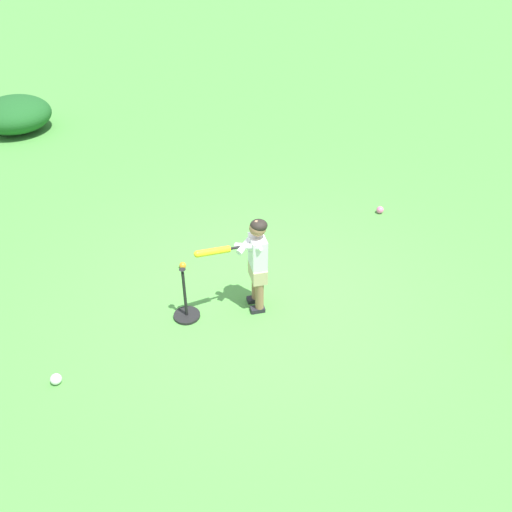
# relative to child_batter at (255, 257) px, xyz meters

# --- Properties ---
(ground_plane) EXTENTS (40.00, 40.00, 0.00)m
(ground_plane) POSITION_rel_child_batter_xyz_m (0.11, 0.14, -0.65)
(ground_plane) COLOR #519942
(child_batter) EXTENTS (0.73, 0.42, 1.08)m
(child_batter) POSITION_rel_child_batter_xyz_m (0.00, 0.00, 0.00)
(child_batter) COLOR #232328
(child_batter) RESTS_ON ground
(play_ball_midfield) EXTENTS (0.10, 0.10, 0.10)m
(play_ball_midfield) POSITION_rel_child_batter_xyz_m (1.85, 1.89, -0.60)
(play_ball_midfield) COLOR pink
(play_ball_midfield) RESTS_ON ground
(play_ball_by_bucket) EXTENTS (0.10, 0.10, 0.10)m
(play_ball_by_bucket) POSITION_rel_child_batter_xyz_m (-1.87, -0.97, -0.60)
(play_ball_by_bucket) COLOR white
(play_ball_by_bucket) RESTS_ON ground
(play_ball_far_left) EXTENTS (0.08, 0.08, 0.08)m
(play_ball_far_left) POSITION_rel_child_batter_xyz_m (-0.82, 0.75, -0.61)
(play_ball_far_left) COLOR orange
(play_ball_far_left) RESTS_ON ground
(batting_tee) EXTENTS (0.28, 0.28, 0.62)m
(batting_tee) POSITION_rel_child_batter_xyz_m (-0.73, -0.12, -0.55)
(batting_tee) COLOR black
(batting_tee) RESTS_ON ground
(shrub_left_background) EXTENTS (1.28, 1.33, 0.62)m
(shrub_left_background) POSITION_rel_child_batter_xyz_m (-4.12, 5.28, -0.34)
(shrub_left_background) COLOR #1E5B23
(shrub_left_background) RESTS_ON ground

